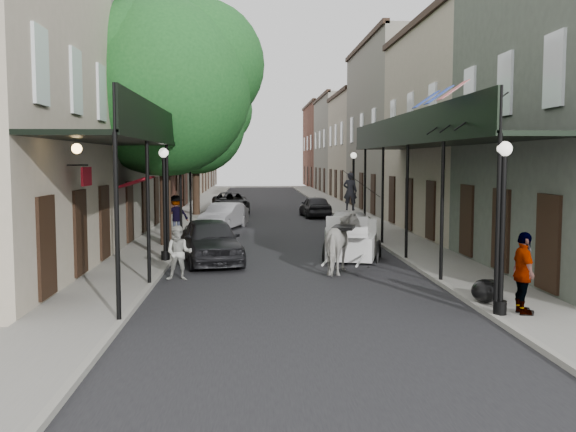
{
  "coord_description": "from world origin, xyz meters",
  "views": [
    {
      "loc": [
        -1.23,
        -15.28,
        3.43
      ],
      "look_at": [
        -0.04,
        5.65,
        1.6
      ],
      "focal_mm": 40.0,
      "sensor_mm": 36.0,
      "label": 1
    }
  ],
  "objects": [
    {
      "name": "lamppost_right_near",
      "position": [
        4.1,
        -2.0,
        2.05
      ],
      "size": [
        0.32,
        0.32,
        3.71
      ],
      "color": "black",
      "rests_on": "sidewalk_right"
    },
    {
      "name": "lamppost_left",
      "position": [
        -4.1,
        6.0,
        2.05
      ],
      "size": [
        0.32,
        0.32,
        3.71
      ],
      "color": "black",
      "rests_on": "sidewalk_left"
    },
    {
      "name": "pedestrian_sidewalk_left",
      "position": [
        -4.62,
        13.57,
        0.99
      ],
      "size": [
        1.27,
        0.96,
        1.74
      ],
      "primitive_type": "imported",
      "rotation": [
        0.0,
        0.0,
        3.45
      ],
      "color": "gray",
      "rests_on": "sidewalk_left"
    },
    {
      "name": "sidewalk_right",
      "position": [
        5.0,
        20.0,
        0.06
      ],
      "size": [
        2.2,
        90.0,
        0.12
      ],
      "primitive_type": "cube",
      "color": "gray",
      "rests_on": "ground"
    },
    {
      "name": "gallery_left",
      "position": [
        -4.79,
        6.98,
        4.05
      ],
      "size": [
        2.2,
        18.05,
        4.88
      ],
      "color": "black",
      "rests_on": "sidewalk_left"
    },
    {
      "name": "ground",
      "position": [
        0.0,
        0.0,
        0.0
      ],
      "size": [
        140.0,
        140.0,
        0.0
      ],
      "primitive_type": "plane",
      "color": "gray",
      "rests_on": "ground"
    },
    {
      "name": "building_row_right",
      "position": [
        8.6,
        30.0,
        5.25
      ],
      "size": [
        5.0,
        80.0,
        10.5
      ],
      "primitive_type": "cube",
      "color": "slate",
      "rests_on": "ground"
    },
    {
      "name": "tree_near",
      "position": [
        -4.2,
        10.18,
        6.49
      ],
      "size": [
        7.31,
        6.8,
        9.63
      ],
      "color": "#382619",
      "rests_on": "sidewalk_left"
    },
    {
      "name": "tree_far",
      "position": [
        -4.25,
        24.18,
        5.84
      ],
      "size": [
        6.45,
        6.0,
        8.61
      ],
      "color": "#382619",
      "rests_on": "sidewalk_left"
    },
    {
      "name": "trash_bags",
      "position": [
        4.32,
        -0.68,
        0.38
      ],
      "size": [
        0.91,
        1.06,
        0.55
      ],
      "color": "black",
      "rests_on": "sidewalk_right"
    },
    {
      "name": "car_left_far",
      "position": [
        -2.6,
        25.93,
        0.69
      ],
      "size": [
        2.64,
        5.09,
        1.37
      ],
      "primitive_type": "imported",
      "rotation": [
        0.0,
        0.0,
        0.08
      ],
      "color": "black",
      "rests_on": "ground"
    },
    {
      "name": "building_row_left",
      "position": [
        -8.6,
        30.0,
        5.25
      ],
      "size": [
        5.0,
        80.0,
        10.5
      ],
      "primitive_type": "cube",
      "color": "#AFA18C",
      "rests_on": "ground"
    },
    {
      "name": "lamppost_right_far",
      "position": [
        4.1,
        18.0,
        2.05
      ],
      "size": [
        0.32,
        0.32,
        3.71
      ],
      "color": "black",
      "rests_on": "sidewalk_right"
    },
    {
      "name": "pedestrian_walking",
      "position": [
        -3.31,
        3.0,
        0.78
      ],
      "size": [
        0.8,
        0.64,
        1.57
      ],
      "primitive_type": "imported",
      "rotation": [
        0.0,
        0.0,
        -0.06
      ],
      "color": "#9FA097",
      "rests_on": "ground"
    },
    {
      "name": "car_right_near",
      "position": [
        2.81,
        10.96,
        0.68
      ],
      "size": [
        2.65,
        4.96,
        1.37
      ],
      "primitive_type": "imported",
      "rotation": [
        0.0,
        0.0,
        2.98
      ],
      "color": "silver",
      "rests_on": "ground"
    },
    {
      "name": "sidewalk_left",
      "position": [
        -5.0,
        20.0,
        0.06
      ],
      "size": [
        2.2,
        90.0,
        0.12
      ],
      "primitive_type": "cube",
      "color": "gray",
      "rests_on": "ground"
    },
    {
      "name": "pedestrian_sidewalk_right",
      "position": [
        4.6,
        -2.0,
        1.01
      ],
      "size": [
        0.51,
        1.08,
        1.78
      ],
      "primitive_type": "imported",
      "rotation": [
        0.0,
        0.0,
        1.49
      ],
      "color": "gray",
      "rests_on": "sidewalk_right"
    },
    {
      "name": "car_right_far",
      "position": [
        2.6,
        23.0,
        0.65
      ],
      "size": [
        1.82,
        3.93,
        1.3
      ],
      "primitive_type": "imported",
      "rotation": [
        0.0,
        0.0,
        3.22
      ],
      "color": "black",
      "rests_on": "ground"
    },
    {
      "name": "car_left_near",
      "position": [
        -2.6,
        6.02,
        0.76
      ],
      "size": [
        2.62,
        4.71,
        1.51
      ],
      "primitive_type": "imported",
      "rotation": [
        0.0,
        0.0,
        0.2
      ],
      "color": "black",
      "rests_on": "ground"
    },
    {
      "name": "carriage",
      "position": [
        2.28,
        6.66,
        1.19
      ],
      "size": [
        2.31,
        3.0,
        3.06
      ],
      "rotation": [
        0.0,
        0.0,
        -0.26
      ],
      "color": "black",
      "rests_on": "ground"
    },
    {
      "name": "horse",
      "position": [
        1.54,
        3.91,
        0.91
      ],
      "size": [
        1.52,
        2.35,
        1.83
      ],
      "primitive_type": "imported",
      "rotation": [
        0.0,
        0.0,
        2.88
      ],
      "color": "beige",
      "rests_on": "ground"
    },
    {
      "name": "car_left_mid",
      "position": [
        -2.6,
        16.49,
        0.65
      ],
      "size": [
        2.48,
        4.18,
        1.3
      ],
      "primitive_type": "imported",
      "rotation": [
        0.0,
        0.0,
        -0.3
      ],
      "color": "#A3A2A7",
      "rests_on": "ground"
    },
    {
      "name": "gallery_right",
      "position": [
        4.79,
        6.98,
        4.05
      ],
      "size": [
        2.2,
        18.05,
        4.88
      ],
      "color": "black",
      "rests_on": "sidewalk_right"
    },
    {
      "name": "road",
      "position": [
        0.0,
        20.0,
        0.01
      ],
      "size": [
        8.0,
        90.0,
        0.01
      ],
      "primitive_type": "cube",
      "color": "black",
      "rests_on": "ground"
    }
  ]
}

